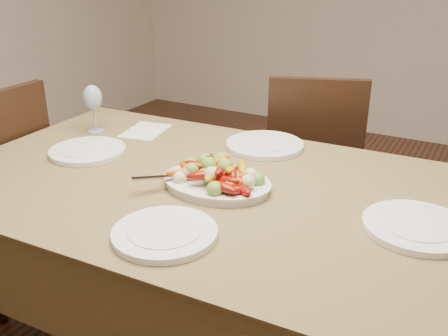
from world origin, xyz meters
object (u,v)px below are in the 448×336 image
plate_right (417,227)px  dining_table (224,286)px  plate_left (88,151)px  plate_far (265,145)px  wine_glass (94,107)px  serving_platter (217,185)px  plate_near (165,234)px  chair_far (311,166)px

plate_right → dining_table: bearing=-179.1°
plate_left → dining_table: bearing=-0.5°
dining_table → plate_far: 0.54m
dining_table → wine_glass: (-0.71, 0.20, 0.48)m
plate_right → serving_platter: bearing=-176.9°
plate_right → plate_near: 0.66m
dining_table → chair_far: chair_far is taller
dining_table → plate_right: (0.57, 0.01, 0.39)m
chair_far → wine_glass: wine_glass is taller
dining_table → chair_far: 0.94m
plate_far → wine_glass: size_ratio=1.41×
plate_left → plate_near: size_ratio=1.00×
plate_right → plate_left: bearing=-179.8°
dining_table → plate_far: (-0.03, 0.37, 0.39)m
plate_far → chair_far: bearing=89.9°
plate_left → plate_right: same height
plate_far → serving_platter: bearing=-87.3°
dining_table → plate_right: bearing=0.9°
dining_table → serving_platter: serving_platter is taller
chair_far → plate_right: chair_far is taller
chair_far → plate_left: size_ratio=3.49×
plate_near → wine_glass: bearing=143.2°
dining_table → plate_near: (0.01, -0.34, 0.39)m
dining_table → chair_far: (-0.03, 0.94, 0.10)m
plate_far → plate_near: size_ratio=1.06×
plate_left → plate_right: (1.14, 0.00, 0.00)m
chair_far → plate_far: bearing=69.1°
plate_left → plate_far: 0.65m
plate_left → plate_right: 1.14m
serving_platter → chair_far: bearing=91.0°
plate_near → chair_far: bearing=92.0°
chair_far → plate_near: chair_far is taller
plate_right → plate_near: bearing=-148.1°
chair_far → plate_left: 1.11m
chair_far → plate_right: bearing=102.3°
dining_table → plate_near: 0.51m
serving_platter → dining_table: bearing=58.8°
dining_table → plate_right: plate_right is taller
dining_table → chair_far: bearing=91.9°
chair_far → serving_platter: (0.02, -0.96, 0.30)m
chair_far → serving_platter: bearing=70.2°
dining_table → serving_platter: (-0.01, -0.02, 0.39)m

